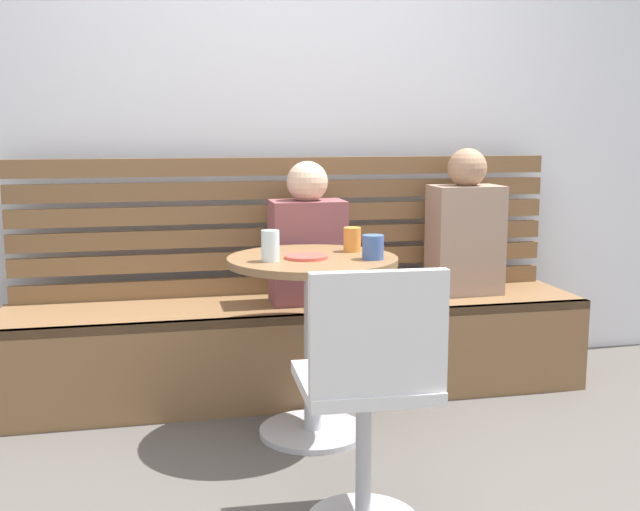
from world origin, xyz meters
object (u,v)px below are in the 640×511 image
object	(u,v)px
person_adult	(465,229)
cup_glass_tall	(270,246)
cup_mug_blue	(373,247)
plate_small	(306,257)
cafe_table	(313,311)
cup_tumbler_orange	(352,239)
booth_bench	(300,348)
white_chair	(369,390)
person_child_left	(307,241)

from	to	relation	value
person_adult	cup_glass_tall	size ratio (longest dim) A/B	5.93
cup_mug_blue	plate_small	bearing A→B (deg)	163.42
cafe_table	cup_tumbler_orange	distance (m)	0.35
booth_bench	white_chair	world-z (taller)	white_chair
person_adult	person_child_left	size ratio (longest dim) A/B	1.08
cup_mug_blue	cup_tumbler_orange	bearing A→B (deg)	97.91
person_adult	cup_glass_tall	bearing A→B (deg)	-149.99
person_child_left	cup_mug_blue	size ratio (longest dim) A/B	6.92
cup_glass_tall	cup_mug_blue	world-z (taller)	cup_glass_tall
booth_bench	cup_glass_tall	bearing A→B (deg)	-111.57
booth_bench	cup_tumbler_orange	xyz separation A→B (m)	(0.14, -0.40, 0.57)
booth_bench	white_chair	xyz separation A→B (m)	(-0.05, -1.32, 0.24)
cafe_table	cup_tumbler_orange	xyz separation A→B (m)	(0.19, 0.10, 0.27)
booth_bench	person_child_left	world-z (taller)	person_child_left
booth_bench	person_child_left	bearing A→B (deg)	11.02
booth_bench	plate_small	xyz separation A→B (m)	(-0.08, -0.54, 0.52)
white_chair	person_child_left	world-z (taller)	person_child_left
white_chair	cup_tumbler_orange	distance (m)	0.99
cup_mug_blue	plate_small	distance (m)	0.26
cup_mug_blue	booth_bench	bearing A→B (deg)	105.71
person_adult	person_child_left	bearing A→B (deg)	-177.57
booth_bench	cafe_table	xyz separation A→B (m)	(-0.05, -0.51, 0.30)
plate_small	person_child_left	bearing A→B (deg)	78.00
cup_mug_blue	cafe_table	bearing A→B (deg)	154.91
cup_glass_tall	plate_small	bearing A→B (deg)	13.34
cup_glass_tall	booth_bench	bearing A→B (deg)	68.43
white_chair	person_adult	bearing A→B (deg)	57.18
booth_bench	cup_glass_tall	world-z (taller)	cup_glass_tall
person_adult	cup_mug_blue	xyz separation A→B (m)	(-0.66, -0.65, 0.03)
booth_bench	cafe_table	bearing A→B (deg)	-95.34
person_adult	cup_glass_tall	xyz separation A→B (m)	(-1.06, -0.61, 0.04)
cup_mug_blue	cup_glass_tall	bearing A→B (deg)	174.31
white_chair	person_adult	xyz separation A→B (m)	(0.88, 1.36, 0.29)
cup_tumbler_orange	plate_small	bearing A→B (deg)	-149.01
booth_bench	plate_small	world-z (taller)	plate_small
white_chair	plate_small	world-z (taller)	white_chair
person_adult	person_child_left	world-z (taller)	person_adult
booth_bench	cup_mug_blue	distance (m)	0.85
cafe_table	cup_tumbler_orange	world-z (taller)	cup_tumbler_orange
plate_small	white_chair	bearing A→B (deg)	-87.59
white_chair	cup_glass_tall	xyz separation A→B (m)	(-0.18, 0.75, 0.34)
cup_glass_tall	plate_small	distance (m)	0.16
plate_small	cafe_table	bearing A→B (deg)	42.31
booth_bench	person_child_left	size ratio (longest dim) A/B	4.11
person_adult	cup_mug_blue	world-z (taller)	person_adult
white_chair	person_child_left	distance (m)	1.36
plate_small	cup_glass_tall	bearing A→B (deg)	-166.66
person_adult	cup_glass_tall	world-z (taller)	person_adult
booth_bench	person_adult	world-z (taller)	person_adult
booth_bench	cup_tumbler_orange	distance (m)	0.71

